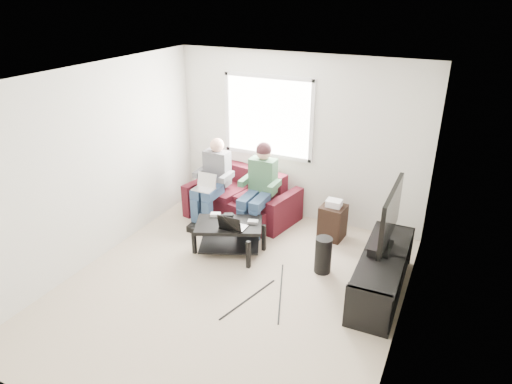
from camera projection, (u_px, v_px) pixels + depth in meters
floor at (230, 288)px, 5.71m from camera, size 4.50×4.50×0.00m
ceiling at (224, 78)px, 4.64m from camera, size 4.50×4.50×0.00m
wall_back at (298, 139)px, 7.03m from camera, size 4.50×0.00×4.50m
wall_front at (80, 310)px, 3.33m from camera, size 4.50×0.00×4.50m
wall_left at (94, 167)px, 5.96m from camera, size 0.00×4.50×4.50m
wall_right at (410, 231)px, 4.39m from camera, size 0.00×4.50×4.50m
window at (268, 117)px, 7.09m from camera, size 1.48×0.04×1.28m
sofa at (243, 200)px, 7.37m from camera, size 1.81×1.04×0.78m
person_left at (213, 178)px, 7.14m from camera, size 0.40×0.70×1.31m
person_right at (259, 183)px, 6.81m from camera, size 0.40×0.71×1.36m
laptop_silver at (204, 186)px, 6.94m from camera, size 0.39×0.35×0.24m
coffee_table at (229, 231)px, 6.37m from camera, size 1.06×0.87×0.45m
laptop_black at (233, 220)px, 6.16m from camera, size 0.40×0.34×0.24m
controller_a at (216, 214)px, 6.52m from camera, size 0.16×0.14×0.04m
controller_b at (229, 215)px, 6.50m from camera, size 0.17×0.14×0.04m
controller_c at (253, 222)px, 6.32m from camera, size 0.16×0.12×0.04m
tv_stand at (381, 275)px, 5.56m from camera, size 0.52×1.65×0.55m
tv at (390, 216)px, 5.32m from camera, size 0.12×1.10×0.81m
soundbar at (376, 244)px, 5.54m from camera, size 0.12×0.50×0.10m
drink_cup at (391, 226)px, 5.94m from camera, size 0.08×0.08×0.12m
console_white at (375, 288)px, 5.20m from camera, size 0.30×0.22×0.06m
console_grey at (387, 257)px, 5.77m from camera, size 0.34×0.26×0.08m
console_black at (381, 272)px, 5.48m from camera, size 0.38×0.30×0.07m
subwoofer at (323, 255)px, 5.95m from camera, size 0.22×0.22×0.50m
keyboard_floor at (354, 295)px, 5.56m from camera, size 0.28×0.52×0.03m
end_table at (333, 221)px, 6.76m from camera, size 0.35×0.35×0.62m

